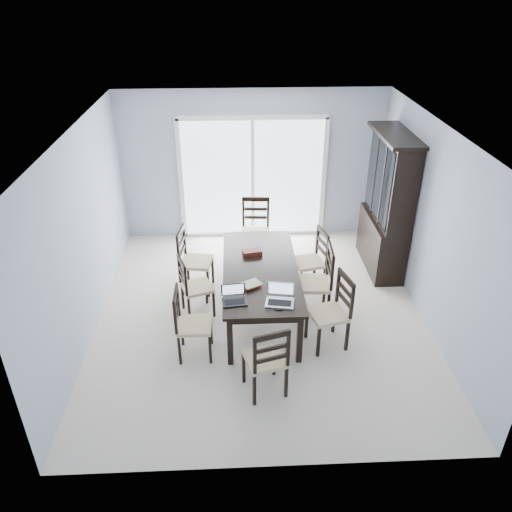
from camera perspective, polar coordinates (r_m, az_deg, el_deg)
The scene contains 24 objects.
floor at distance 7.08m, azimuth 0.49°, elevation -6.63°, with size 5.00×5.00×0.00m, color beige.
ceiling at distance 5.93m, azimuth 0.60°, elevation 14.07°, with size 5.00×5.00×0.00m, color white.
back_wall at distance 8.70m, azimuth -0.39°, elevation 10.24°, with size 4.50×0.02×2.60m, color #9DA9BC.
wall_left at distance 6.67m, azimuth -19.15°, elevation 2.22°, with size 0.02×5.00×2.60m, color #9DA9BC.
wall_right at distance 6.89m, azimuth 19.58°, elevation 3.03°, with size 0.02×5.00×2.60m, color #9DA9BC.
balcony at distance 10.14m, azimuth -0.61°, elevation 4.91°, with size 4.50×2.00×0.10m, color gray.
railing at distance 10.84m, azimuth -0.83°, elevation 10.01°, with size 4.50×0.06×1.10m, color #99999E.
dining_table at distance 6.71m, azimuth 0.52°, elevation -2.00°, with size 1.00×2.20×0.75m.
china_hutch at distance 7.97m, azimuth 14.76°, elevation 5.60°, with size 0.50×1.38×2.20m.
sliding_door at distance 8.75m, azimuth -0.38°, elevation 8.87°, with size 2.52×0.05×2.18m.
chair_left_near at distance 6.12m, azimuth -7.98°, elevation -6.89°, with size 0.42×0.41×1.09m.
chair_left_mid at distance 6.84m, azimuth -7.53°, elevation -2.84°, with size 0.50×0.50×1.03m.
chair_left_far at distance 7.38m, azimuth -7.60°, elevation 0.29°, with size 0.50×0.49×1.15m.
chair_right_near at distance 6.31m, azimuth 9.11°, elevation -5.40°, with size 0.54×0.53×1.15m.
chair_right_mid at distance 6.81m, azimuth 7.42°, elevation -2.11°, with size 0.48×0.47×1.20m.
chair_right_far at distance 7.42m, azimuth 6.76°, elevation 0.28°, with size 0.51×0.50×1.09m.
chair_end_near at distance 5.51m, azimuth 1.37°, elevation -11.23°, with size 0.52×0.53×1.11m.
chair_end_far at distance 8.18m, azimuth -0.05°, elevation 3.85°, with size 0.48×0.49×1.20m.
laptop_dark at distance 5.98m, azimuth -2.48°, elevation -4.92°, with size 0.32×0.24×0.20m.
laptop_silver at distance 5.96m, azimuth 2.74°, elevation -4.99°, with size 0.37×0.29×0.23m.
book_stack at distance 6.29m, azimuth -0.60°, elevation -3.29°, with size 0.29×0.28×0.04m.
cell_phone at distance 5.89m, azimuth 2.61°, elevation -6.08°, with size 0.10×0.05×0.01m, color black.
game_box at distance 6.98m, azimuth -0.44°, elevation 0.41°, with size 0.27×0.13×0.07m, color #44100D.
hot_tub at distance 9.96m, azimuth -4.77°, elevation 7.36°, with size 1.78×1.62×0.86m.
Camera 1 is at (-0.33, -5.70, 4.19)m, focal length 35.00 mm.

